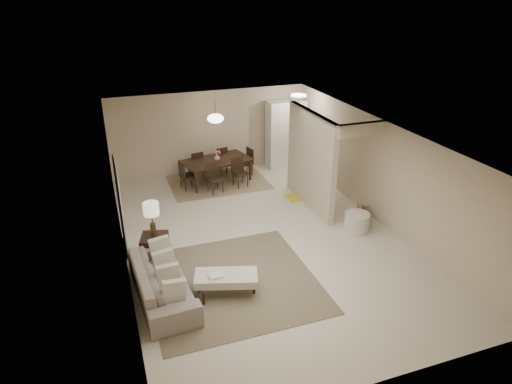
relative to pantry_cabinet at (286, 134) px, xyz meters
name	(u,v)px	position (x,y,z in m)	size (l,w,h in m)	color
floor	(261,238)	(-2.35, -4.15, -1.05)	(9.00, 9.00, 0.00)	beige
ceiling	(261,134)	(-2.35, -4.15, 1.45)	(9.00, 9.00, 0.00)	white
back_wall	(210,132)	(-2.35, 0.35, 0.20)	(6.00, 6.00, 0.00)	#C0AF91
left_wall	(119,209)	(-5.35, -4.15, 0.20)	(9.00, 9.00, 0.00)	#C0AF91
right_wall	(379,172)	(0.65, -4.15, 0.20)	(9.00, 9.00, 0.00)	#C0AF91
partition	(311,160)	(-0.55, -2.90, 0.20)	(0.15, 2.50, 2.50)	#C0AF91
doorway	(120,207)	(-5.32, -3.55, -0.03)	(0.04, 0.90, 2.04)	black
pantry_cabinet	(286,134)	(0.00, 0.00, 0.00)	(1.20, 0.55, 2.10)	white
flush_light	(299,96)	(-0.05, -0.95, 1.41)	(0.44, 0.44, 0.05)	white
living_rug	(232,282)	(-3.46, -5.56, -1.04)	(3.20, 3.20, 0.01)	brown
sofa	(162,281)	(-4.80, -5.56, -0.71)	(0.90, 2.30, 0.67)	gray
ottoman_bench	(226,278)	(-3.66, -5.86, -0.72)	(1.27, 0.85, 0.42)	beige
side_table	(155,249)	(-4.75, -4.29, -0.75)	(0.54, 0.54, 0.59)	black
table_lamp	(151,212)	(-4.75, -4.29, 0.10)	(0.32, 0.32, 0.76)	#47361E
round_pouf	(357,223)	(-0.11, -4.59, -0.82)	(0.59, 0.59, 0.46)	beige
wicker_basket	(362,215)	(0.29, -4.15, -0.90)	(0.36, 0.36, 0.31)	#9C693E
dining_rug	(218,182)	(-2.41, -0.61, -1.04)	(2.80, 2.10, 0.01)	#8B7956
dining_table	(217,171)	(-2.41, -0.61, -0.71)	(1.94, 1.08, 0.68)	black
dining_chairs	(217,168)	(-2.41, -0.61, -0.63)	(2.30, 1.86, 0.85)	black
vase	(217,157)	(-2.41, -0.61, -0.28)	(0.17, 0.17, 0.17)	silver
yellow_mat	(301,197)	(-0.52, -2.40, -1.04)	(0.84, 0.51, 0.01)	yellow
pendant_light	(216,118)	(-2.41, -0.61, 0.87)	(0.46, 0.46, 0.71)	#47361E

